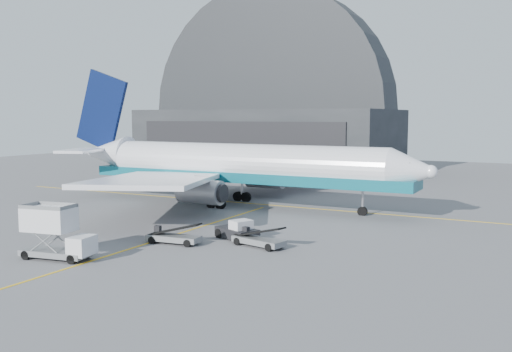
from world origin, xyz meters
The scene contains 9 objects.
ground centered at (0.00, 0.00, 0.00)m, with size 200.00×200.00×0.00m, color #565659.
taxi_lines centered at (0.00, 12.67, 0.01)m, with size 80.00×42.12×0.02m.
hangar centered at (-22.00, 64.95, 9.54)m, with size 50.00×28.30×28.00m.
airliner centered at (-4.67, 18.10, 4.82)m, with size 49.06×47.57×17.22m.
catering_truck centered at (-2.83, -10.97, 1.97)m, with size 5.92×2.94×3.89m.
pushback_tug centered at (5.94, 1.44, 0.68)m, with size 4.42×3.55×1.80m.
belt_loader_a centered at (1.96, -2.61, 0.58)m, with size 5.00×2.16×1.88m.
belt_loader_b centered at (8.82, -0.25, 0.59)m, with size 5.10×2.64×1.90m.
traffic_cone centered at (3.02, 6.26, 0.24)m, with size 0.35×0.35×0.50m.
Camera 1 is at (30.07, -41.26, 10.72)m, focal length 40.00 mm.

